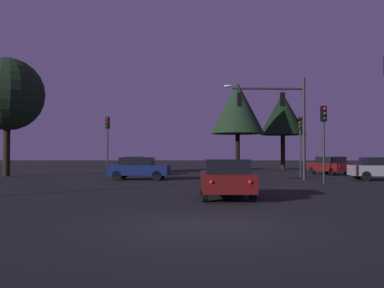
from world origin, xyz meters
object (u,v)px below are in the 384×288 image
Objects in this scene: traffic_signal_mast_arm at (282,111)px; car_crossing_left at (381,168)px; car_parked_lot at (330,165)px; car_far_lane at (134,165)px; traffic_light_corner_left at (324,129)px; traffic_light_corner_right at (300,135)px; tree_center_horizon at (283,114)px; car_crossing_right at (139,168)px; car_nearside_lane at (226,178)px; tree_left_far at (238,108)px; traffic_light_median at (108,134)px; tree_behind_sign at (7,94)px.

car_crossing_left is at bearing -0.16° from traffic_signal_mast_arm.
car_parked_lot is at bearing 97.87° from car_crossing_left.
car_crossing_left is 7.63m from car_parked_lot.
traffic_signal_mast_arm is 1.54× the size of car_far_lane.
traffic_light_corner_left is 6.78m from traffic_light_corner_right.
tree_center_horizon is at bearing 97.70° from car_crossing_left.
car_nearside_lane is at bearing -65.86° from car_crossing_right.
car_far_lane is 20.15m from tree_center_horizon.
car_nearside_lane is 0.99× the size of car_crossing_left.
traffic_light_corner_left is 1.10× the size of car_crossing_left.
traffic_light_corner_right is 12.28m from car_crossing_right.
car_crossing_right is 0.48× the size of tree_center_horizon.
tree_center_horizon is at bearing 46.10° from tree_left_far.
traffic_light_median is 18.49m from car_parked_lot.
tree_left_far is (-3.55, 16.78, 3.12)m from traffic_light_corner_left.
traffic_light_corner_left is 1.11× the size of car_nearside_lane.
traffic_signal_mast_arm is 4.32m from traffic_light_corner_right.
traffic_light_corner_right is at bearing 66.49° from car_nearside_lane.
car_crossing_right is (-16.06, 0.39, 0.00)m from car_crossing_left.
car_crossing_left is (4.69, 3.22, -2.41)m from traffic_light_corner_left.
car_crossing_left is 16.80m from tree_left_far.
car_crossing_left is at bearing -38.72° from traffic_light_corner_right.
traffic_light_corner_right is (0.26, 6.77, -0.01)m from traffic_light_corner_left.
car_parked_lot is (15.01, 7.17, -0.00)m from car_crossing_right.
tree_center_horizon is at bearing 54.75° from car_crossing_right.
traffic_light_corner_right is at bearing 141.28° from car_crossing_left.
car_crossing_left is (10.86, 11.21, -0.00)m from car_nearside_lane.
traffic_light_corner_right is at bearing -96.53° from tree_center_horizon.
car_parked_lot is at bearing 54.14° from traffic_signal_mast_arm.
traffic_light_corner_right is 1.03× the size of car_parked_lot.
tree_left_far is at bearing 35.53° from car_far_lane.
traffic_signal_mast_arm is at bearing -15.77° from traffic_light_median.
traffic_light_corner_left is 23.79m from tree_behind_sign.
car_parked_lot is at bearing -39.83° from tree_left_far.
traffic_light_corner_right is at bearing 87.83° from traffic_light_corner_left.
tree_left_far is (10.68, 10.03, 3.10)m from traffic_light_median.
tree_left_far is at bearing 140.17° from car_parked_lot.
traffic_light_median is 4.43m from car_far_lane.
traffic_light_median is 0.49× the size of tree_behind_sign.
car_nearside_lane is 0.94× the size of car_parked_lot.
traffic_light_median is 1.11× the size of car_crossing_left.
traffic_light_corner_right reaches higher than car_parked_lot.
traffic_signal_mast_arm is at bearing -125.86° from car_parked_lot.
traffic_light_corner_right is 1.10× the size of car_crossing_left.
traffic_light_median reaches higher than traffic_light_corner_right.
traffic_light_median is at bearing -112.61° from car_far_lane.
tree_center_horizon is (14.87, 12.45, 5.47)m from car_far_lane.
car_nearside_lane is at bearing -117.61° from car_parked_lot.
tree_center_horizon reaches higher than car_crossing_left.
tree_left_far is at bearing 83.96° from car_nearside_lane.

